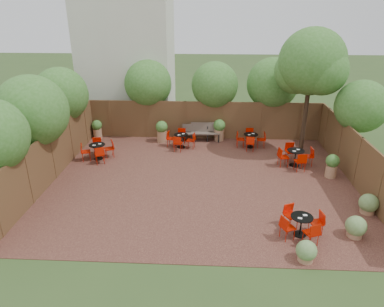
{
  "coord_description": "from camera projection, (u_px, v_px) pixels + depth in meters",
  "views": [
    {
      "loc": [
        0.27,
        -12.69,
        6.57
      ],
      "look_at": [
        -0.42,
        0.5,
        1.0
      ],
      "focal_mm": 33.06,
      "sensor_mm": 36.0,
      "label": 1
    }
  ],
  "objects": [
    {
      "name": "neighbour_building",
      "position": [
        128.0,
        53.0,
        20.26
      ],
      "size": [
        5.0,
        4.0,
        8.0
      ],
      "primitive_type": "cube",
      "color": "beige",
      "rests_on": "ground"
    },
    {
      "name": "park_bench_right",
      "position": [
        205.0,
        132.0,
        18.3
      ],
      "size": [
        1.52,
        0.49,
        0.94
      ],
      "rotation": [
        0.0,
        0.0,
        0.0
      ],
      "color": "brown",
      "rests_on": "courtyard_paving"
    },
    {
      "name": "fence_left",
      "position": [
        52.0,
        156.0,
        14.14
      ],
      "size": [
        0.08,
        10.0,
        2.0
      ],
      "primitive_type": "cube",
      "color": "#51331E",
      "rests_on": "ground"
    },
    {
      "name": "fence_right",
      "position": [
        358.0,
        162.0,
        13.57
      ],
      "size": [
        0.08,
        10.0,
        2.0
      ],
      "primitive_type": "cube",
      "color": "#51331E",
      "rests_on": "ground"
    },
    {
      "name": "planters",
      "position": [
        195.0,
        136.0,
        17.49
      ],
      "size": [
        11.48,
        4.63,
        1.12
      ],
      "color": "#9D6F4E",
      "rests_on": "courtyard_paving"
    },
    {
      "name": "fence_back",
      "position": [
        204.0,
        120.0,
        18.45
      ],
      "size": [
        12.0,
        0.08,
        2.0
      ],
      "primitive_type": "cube",
      "color": "#51331E",
      "rests_on": "ground"
    },
    {
      "name": "courtyard_paving",
      "position": [
        202.0,
        181.0,
        14.24
      ],
      "size": [
        12.0,
        10.0,
        0.02
      ],
      "primitive_type": "cube",
      "color": "#391B17",
      "rests_on": "ground"
    },
    {
      "name": "ground",
      "position": [
        202.0,
        181.0,
        14.24
      ],
      "size": [
        80.0,
        80.0,
        0.0
      ],
      "primitive_type": "plane",
      "color": "#354F23",
      "rests_on": "ground"
    },
    {
      "name": "bistro_tables",
      "position": [
        219.0,
        156.0,
        15.54
      ],
      "size": [
        10.34,
        8.65,
        0.84
      ],
      "color": "black",
      "rests_on": "courtyard_paving"
    },
    {
      "name": "park_bench_left",
      "position": [
        195.0,
        132.0,
        18.34
      ],
      "size": [
        1.39,
        0.48,
        0.85
      ],
      "rotation": [
        0.0,
        0.0,
        0.03
      ],
      "color": "brown",
      "rests_on": "courtyard_paving"
    },
    {
      "name": "low_shrubs",
      "position": [
        349.0,
        224.0,
        10.9
      ],
      "size": [
        3.31,
        3.2,
        0.69
      ],
      "color": "#9D6F4E",
      "rests_on": "courtyard_paving"
    },
    {
      "name": "overhang_foliage",
      "position": [
        156.0,
        97.0,
        15.84
      ],
      "size": [
        15.62,
        10.86,
        2.76
      ],
      "color": "#356A22",
      "rests_on": "ground"
    },
    {
      "name": "courtyard_tree",
      "position": [
        311.0,
        66.0,
        15.4
      ],
      "size": [
        2.98,
        2.92,
        5.73
      ],
      "rotation": [
        0.0,
        0.0,
        -0.39
      ],
      "color": "black",
      "rests_on": "courtyard_paving"
    }
  ]
}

